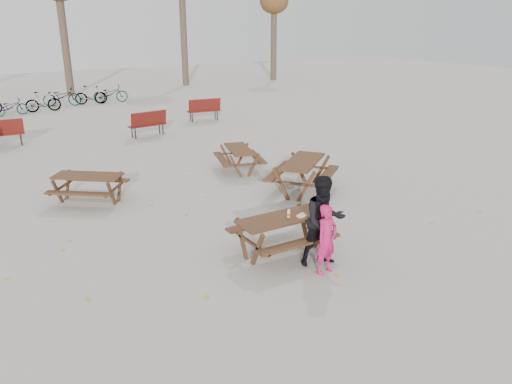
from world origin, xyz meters
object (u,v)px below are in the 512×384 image
main_picnic_table (282,226)px  soda_bottle (289,214)px  child (327,239)px  picnic_table_east (302,176)px  adult (324,221)px  picnic_table_north (89,188)px  food_tray (302,216)px  picnic_table_far (239,160)px

main_picnic_table → soda_bottle: soda_bottle is taller
child → picnic_table_east: (2.37, 3.99, -0.24)m
adult → picnic_table_north: (-2.99, 5.79, -0.52)m
food_tray → main_picnic_table: bearing=152.1°
main_picnic_table → food_tray: bearing=-27.9°
child → picnic_table_east: 4.64m
food_tray → picnic_table_north: (-2.93, 5.18, -0.43)m
child → adult: adult is taller
soda_bottle → picnic_table_north: size_ratio=0.10×
adult → child: bearing=-107.9°
soda_bottle → picnic_table_east: (2.51, 2.97, -0.42)m
adult → picnic_table_east: (2.20, 3.69, -0.45)m
main_picnic_table → picnic_table_far: bearing=69.1°
main_picnic_table → soda_bottle: 0.29m
main_picnic_table → child: size_ratio=1.35×
soda_bottle → adult: bearing=-67.1°
adult → picnic_table_far: bearing=85.8°
picnic_table_east → picnic_table_north: bearing=119.4°
picnic_table_east → picnic_table_north: 5.60m
adult → picnic_table_east: adult is taller
main_picnic_table → picnic_table_far: (2.08, 5.45, -0.23)m
adult → picnic_table_far: size_ratio=1.08×
child → picnic_table_far: (1.84, 6.55, -0.32)m
picnic_table_far → soda_bottle: bearing=176.0°
soda_bottle → picnic_table_east: bearing=49.8°
main_picnic_table → picnic_table_far: 5.84m
picnic_table_east → main_picnic_table: bearing=-170.6°
soda_bottle → picnic_table_north: (-2.69, 5.07, -0.48)m
child → picnic_table_far: child is taller
soda_bottle → adult: adult is taller
adult → picnic_table_far: adult is taller
soda_bottle → picnic_table_far: soda_bottle is taller
main_picnic_table → food_tray: 0.44m
soda_bottle → child: 1.04m
food_tray → picnic_table_far: food_tray is taller
picnic_table_far → adult: bearing=-179.3°
soda_bottle → picnic_table_far: (1.98, 5.53, -0.49)m
picnic_table_far → picnic_table_north: bearing=111.3°
adult → picnic_table_east: size_ratio=0.89×
main_picnic_table → picnic_table_east: bearing=48.0°
food_tray → child: bearing=-96.3°
food_tray → soda_bottle: 0.27m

